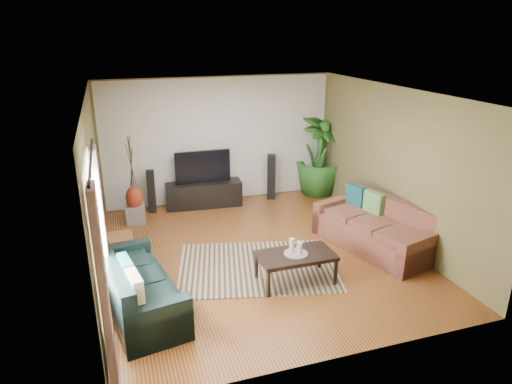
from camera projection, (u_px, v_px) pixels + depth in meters
name	position (u px, v px, depth m)	size (l,w,h in m)	color
floor	(260.00, 254.00, 7.75)	(5.50, 5.50, 0.00)	brown
ceiling	(260.00, 93.00, 6.84)	(5.50, 5.50, 0.00)	white
wall_back	(219.00, 141.00, 9.76)	(5.00, 5.00, 0.00)	brown
wall_front	(342.00, 255.00, 4.83)	(5.00, 5.00, 0.00)	brown
wall_left	(96.00, 195.00, 6.57)	(5.50, 5.50, 0.00)	brown
wall_right	(394.00, 165.00, 8.02)	(5.50, 5.50, 0.00)	brown
backwall_panel	(219.00, 141.00, 9.75)	(4.90, 4.90, 0.00)	white
window_pane	(96.00, 237.00, 5.13)	(1.80, 1.80, 0.00)	white
curtain_near	(103.00, 290.00, 4.55)	(0.08, 0.35, 2.20)	gray
curtain_far	(103.00, 230.00, 5.90)	(0.08, 0.35, 2.20)	gray
curtain_rod	(91.00, 159.00, 4.84)	(0.03, 0.03, 1.90)	black
sofa_left	(138.00, 282.00, 6.07)	(1.92, 0.82, 0.85)	black
sofa_right	(374.00, 225.00, 7.84)	(2.13, 0.96, 0.85)	brown
area_rug	(257.00, 267.00, 7.32)	(2.50, 1.77, 0.01)	tan
coffee_table	(295.00, 268.00, 6.83)	(1.14, 0.62, 0.47)	black
candle_tray	(296.00, 253.00, 6.75)	(0.35, 0.35, 0.02)	gray
candle_tall	(292.00, 246.00, 6.71)	(0.07, 0.07, 0.23)	white
candle_mid	(300.00, 248.00, 6.69)	(0.07, 0.07, 0.18)	white
candle_short	(299.00, 246.00, 6.79)	(0.07, 0.07, 0.14)	beige
tv_stand	(204.00, 194.00, 9.77)	(1.60, 0.48, 0.53)	black
television	(203.00, 167.00, 9.57)	(1.17, 0.06, 0.69)	black
speaker_left	(151.00, 191.00, 9.40)	(0.16, 0.18, 0.89)	black
speaker_right	(271.00, 177.00, 10.14)	(0.18, 0.20, 1.01)	black
potted_plant	(319.00, 155.00, 10.34)	(1.01, 1.01, 1.81)	#21551C
plant_pot	(317.00, 187.00, 10.60)	(0.33, 0.33, 0.26)	black
pedestal	(136.00, 214.00, 8.96)	(0.36, 0.36, 0.36)	gray
vase	(134.00, 198.00, 8.84)	(0.33, 0.33, 0.46)	maroon
side_table	(120.00, 249.00, 7.40)	(0.44, 0.44, 0.47)	brown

